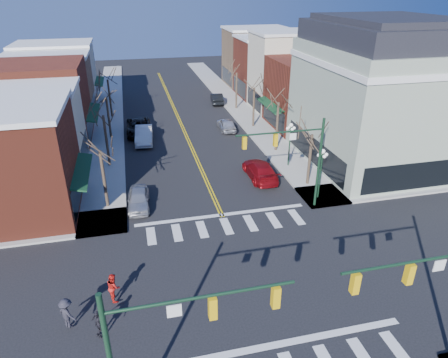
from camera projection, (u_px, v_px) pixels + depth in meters
ground at (252, 282)px, 23.42m from camera, size 160.00×160.00×0.00m
sidewalk_left at (106, 162)px, 39.03m from camera, size 3.50×70.00×0.15m
sidewalk_right at (275, 147)px, 42.67m from camera, size 3.50×70.00×0.15m
bldg_left_brick_a at (0, 165)px, 28.70m from camera, size 10.00×8.50×8.00m
bldg_left_stucco_a at (23, 133)px, 35.57m from camera, size 10.00×7.00×7.50m
bldg_left_brick_b at (38, 104)px, 42.34m from camera, size 10.00×9.00×8.50m
bldg_left_tan at (50, 89)px, 49.69m from camera, size 10.00×7.50×7.80m
bldg_left_stucco_b at (58, 75)px, 56.37m from camera, size 10.00×8.00×8.20m
bldg_right_brick_a at (314, 94)px, 47.36m from camera, size 10.00×8.50×8.00m
bldg_right_stucco at (290, 72)px, 53.68m from camera, size 10.00×7.00×10.00m
bldg_right_brick_b at (271, 68)px, 60.56m from camera, size 10.00×8.00×8.50m
bldg_right_tan at (256, 57)px, 67.43m from camera, size 10.00×8.00×9.00m
victorian_corner at (380, 94)px, 36.57m from camera, size 12.25×14.25×13.30m
traffic_mast_near_left at (164, 341)px, 13.73m from camera, size 6.60×0.28×7.20m
traffic_mast_near_right at (441, 290)px, 16.03m from camera, size 6.60×0.28×7.20m
traffic_mast_far_right at (297, 153)px, 28.95m from camera, size 6.60×0.28×7.20m
lamppost_corner at (321, 165)px, 31.24m from camera, size 0.36×0.36×4.33m
lamppost_midblock at (290, 137)px, 36.91m from camera, size 0.36×0.36×4.33m
tree_left_a at (104, 180)px, 30.23m from camera, size 0.24×0.24×4.76m
tree_left_b at (107, 142)px, 37.15m from camera, size 0.24×0.24×5.04m
tree_left_c at (109, 119)px, 44.25m from camera, size 0.24×0.24×4.55m
tree_left_d at (110, 99)px, 51.15m from camera, size 0.24×0.24×4.90m
tree_right_a at (310, 160)px, 33.75m from camera, size 0.24×0.24×4.62m
tree_right_b at (277, 127)px, 40.61m from camera, size 0.24×0.24×5.18m
tree_right_c at (254, 108)px, 47.67m from camera, size 0.24×0.24×4.83m
tree_right_d at (236, 91)px, 54.63m from camera, size 0.24×0.24×4.97m
car_left_near at (139, 199)px, 31.02m from camera, size 1.89×4.20×1.40m
car_left_mid at (144, 135)px, 43.70m from camera, size 2.19×5.30×1.71m
car_left_far at (139, 127)px, 46.12m from camera, size 2.84×5.97×1.65m
car_right_near at (260, 170)px, 35.61m from camera, size 2.19×5.37×1.56m
car_right_mid at (226, 124)px, 47.38m from camera, size 1.75×4.29×1.46m
car_right_far at (217, 98)px, 57.96m from camera, size 2.06×4.64×1.48m
pedestrian_red_b at (114, 287)px, 21.62m from camera, size 0.82×0.95×1.68m
pedestrian_dark_a at (99, 323)px, 19.40m from camera, size 0.90×0.89×1.52m
pedestrian_dark_b at (67, 313)px, 19.86m from camera, size 1.25×1.23×1.72m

